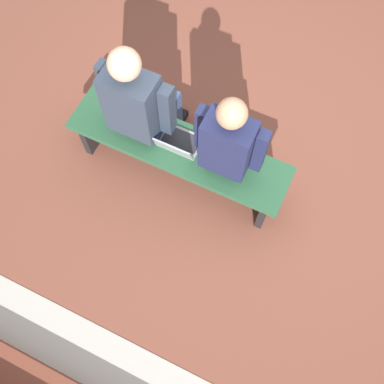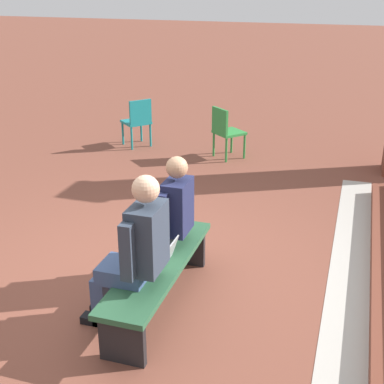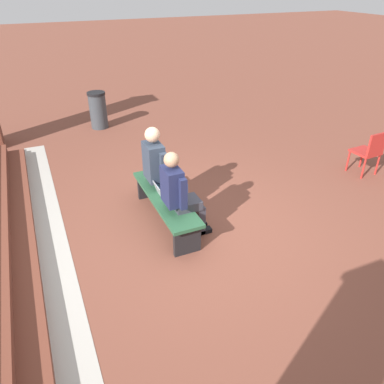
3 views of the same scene
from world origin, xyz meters
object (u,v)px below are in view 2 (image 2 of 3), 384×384
object	(u,v)px
plastic_chair_by_pillar	(225,130)
plastic_chair_mid_courtyard	(138,120)
person_adult	(135,249)
laptop	(160,257)
bench	(159,272)
person_student	(167,217)

from	to	relation	value
plastic_chair_by_pillar	plastic_chair_mid_courtyard	xyz separation A→B (m)	(-0.16, -1.59, 0.00)
person_adult	plastic_chair_by_pillar	world-z (taller)	person_adult
person_adult	plastic_chair_mid_courtyard	distance (m)	5.16
person_adult	laptop	distance (m)	0.42
bench	laptop	xyz separation A→B (m)	(-0.00, 0.01, 0.15)
bench	plastic_chair_mid_courtyard	distance (m)	4.89
bench	plastic_chair_mid_courtyard	world-z (taller)	plastic_chair_mid_courtyard
laptop	plastic_chair_by_pillar	world-z (taller)	plastic_chair_by_pillar
laptop	plastic_chair_by_pillar	xyz separation A→B (m)	(-4.26, -0.49, -0.02)
laptop	plastic_chair_mid_courtyard	world-z (taller)	plastic_chair_mid_courtyard
laptop	plastic_chair_mid_courtyard	size ratio (longest dim) A/B	0.38
person_student	plastic_chair_mid_courtyard	xyz separation A→B (m)	(-4.02, -2.01, -0.22)
plastic_chair_by_pillar	person_student	bearing A→B (deg)	6.15
plastic_chair_by_pillar	plastic_chair_mid_courtyard	distance (m)	1.60
bench	plastic_chair_by_pillar	world-z (taller)	plastic_chair_by_pillar
person_adult	laptop	bearing A→B (deg)	166.17
person_adult	laptop	size ratio (longest dim) A/B	4.33
person_adult	plastic_chair_mid_courtyard	world-z (taller)	person_adult
person_student	laptop	size ratio (longest dim) A/B	4.07
plastic_chair_by_pillar	plastic_chair_mid_courtyard	bearing A→B (deg)	-95.66
bench	person_student	size ratio (longest dim) A/B	1.38
laptop	bench	bearing A→B (deg)	-71.56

